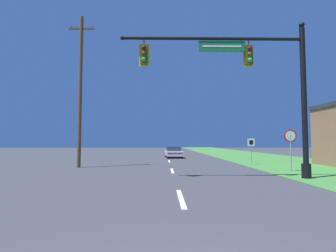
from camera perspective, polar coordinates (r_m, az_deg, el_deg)
grass_verge_right at (r=34.32m, az=17.86°, el=-6.30°), size 10.00×110.00×0.04m
road_center_line at (r=24.50m, az=0.27°, el=-7.69°), size 0.16×34.80×0.01m
signal_mast at (r=13.86m, az=19.09°, el=9.00°), size 9.32×0.47×7.78m
car_ahead at (r=30.34m, az=1.22°, el=-5.76°), size 2.09×4.41×1.19m
stop_sign at (r=17.43m, az=25.10°, el=-2.95°), size 0.76×0.07×2.50m
route_sign_post at (r=21.75m, az=17.65°, el=-4.05°), size 0.55×0.06×2.03m
utility_pole_near at (r=19.98m, az=-18.56°, el=7.75°), size 1.80×0.26×10.93m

